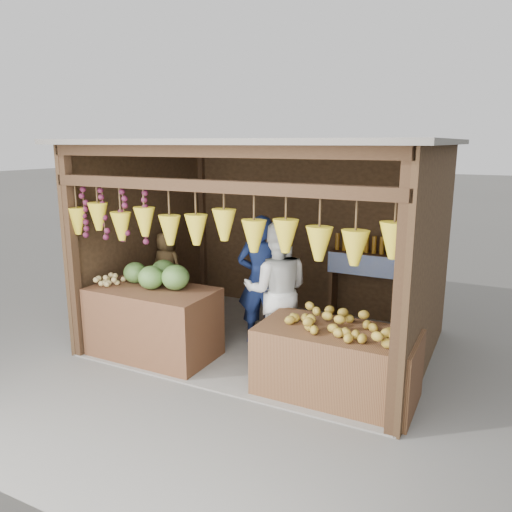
{
  "coord_description": "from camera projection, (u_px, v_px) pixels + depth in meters",
  "views": [
    {
      "loc": [
        2.69,
        -5.67,
        2.62
      ],
      "look_at": [
        -0.13,
        -0.1,
        1.2
      ],
      "focal_mm": 35.0,
      "sensor_mm": 36.0,
      "label": 1
    }
  ],
  "objects": [
    {
      "name": "back_shelf",
      "position": [
        373.0,
        267.0,
        7.16
      ],
      "size": [
        1.25,
        0.32,
        1.32
      ],
      "color": "#382314",
      "rests_on": "ground"
    },
    {
      "name": "mango_pile",
      "position": [
        339.0,
        321.0,
        5.08
      ],
      "size": [
        1.4,
        0.64,
        0.22
      ],
      "primitive_type": null,
      "color": "#C16319",
      "rests_on": "counter_right"
    },
    {
      "name": "stall_structure",
      "position": [
        265.0,
        220.0,
        6.31
      ],
      "size": [
        4.3,
        3.3,
        2.66
      ],
      "color": "slate",
      "rests_on": "ground"
    },
    {
      "name": "woman_standing",
      "position": [
        277.0,
        291.0,
        6.09
      ],
      "size": [
        1.01,
        0.91,
        1.71
      ],
      "primitive_type": "imported",
      "rotation": [
        0.0,
        0.0,
        3.52
      ],
      "color": "white",
      "rests_on": "ground"
    },
    {
      "name": "counter_right",
      "position": [
        336.0,
        363.0,
        5.22
      ],
      "size": [
        1.64,
        0.85,
        0.74
      ],
      "primitive_type": "cube",
      "color": "#452817",
      "rests_on": "ground"
    },
    {
      "name": "tanfruit_pile",
      "position": [
        110.0,
        279.0,
        6.27
      ],
      "size": [
        0.34,
        0.4,
        0.13
      ],
      "primitive_type": null,
      "color": "#AC844F",
      "rests_on": "counter_left"
    },
    {
      "name": "counter_left",
      "position": [
        154.0,
        322.0,
        6.19
      ],
      "size": [
        1.54,
        0.85,
        0.88
      ],
      "primitive_type": "cube",
      "color": "#462917",
      "rests_on": "ground"
    },
    {
      "name": "man_standing",
      "position": [
        261.0,
        281.0,
        6.5
      ],
      "size": [
        0.72,
        0.57,
        1.73
      ],
      "primitive_type": "imported",
      "rotation": [
        0.0,
        0.0,
        3.42
      ],
      "color": "#14204B",
      "rests_on": "ground"
    },
    {
      "name": "vendor_seated",
      "position": [
        167.0,
        266.0,
        7.35
      ],
      "size": [
        0.51,
        0.34,
        1.04
      ],
      "primitive_type": "imported",
      "rotation": [
        0.0,
        0.0,
        3.13
      ],
      "color": "brown",
      "rests_on": "stool"
    },
    {
      "name": "stool",
      "position": [
        168.0,
        310.0,
        7.5
      ],
      "size": [
        0.34,
        0.34,
        0.32
      ],
      "primitive_type": "cube",
      "color": "black",
      "rests_on": "ground"
    },
    {
      "name": "melon_pile",
      "position": [
        155.0,
        274.0,
        6.15
      ],
      "size": [
        1.0,
        0.5,
        0.32
      ],
      "primitive_type": null,
      "color": "#224913",
      "rests_on": "counter_left"
    },
    {
      "name": "ground",
      "position": [
        268.0,
        342.0,
        6.7
      ],
      "size": [
        80.0,
        80.0,
        0.0
      ],
      "primitive_type": "plane",
      "color": "#514F49",
      "rests_on": "ground"
    }
  ]
}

